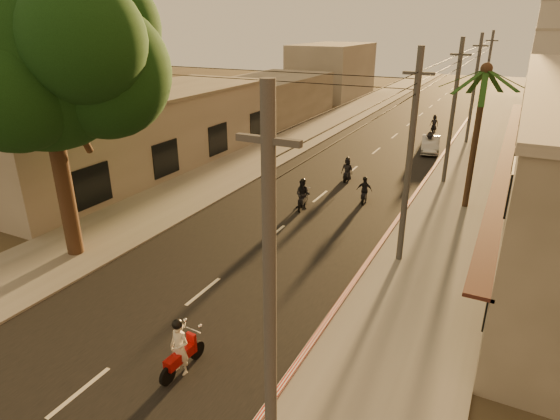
# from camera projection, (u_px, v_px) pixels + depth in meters

# --- Properties ---
(ground) EXTENTS (160.00, 160.00, 0.00)m
(ground) POSITION_uv_depth(u_px,v_px,m) (170.00, 319.00, 16.63)
(ground) COLOR #383023
(ground) RESTS_ON ground
(road) EXTENTS (10.00, 140.00, 0.02)m
(road) POSITION_uv_depth(u_px,v_px,m) (352.00, 170.00, 33.16)
(road) COLOR black
(road) RESTS_ON ground
(sidewalk_right) EXTENTS (5.00, 140.00, 0.12)m
(sidewalk_right) POSITION_uv_depth(u_px,v_px,m) (464.00, 185.00, 29.99)
(sidewalk_right) COLOR slate
(sidewalk_right) RESTS_ON ground
(sidewalk_left) EXTENTS (5.00, 140.00, 0.12)m
(sidewalk_left) POSITION_uv_depth(u_px,v_px,m) (260.00, 157.00, 36.29)
(sidewalk_left) COLOR slate
(sidewalk_left) RESTS_ON ground
(curb_stripe) EXTENTS (0.20, 60.00, 0.20)m
(curb_stripe) POSITION_uv_depth(u_px,v_px,m) (409.00, 204.00, 26.85)
(curb_stripe) COLOR #B21C13
(curb_stripe) RESTS_ON ground
(left_building) EXTENTS (8.20, 24.20, 5.20)m
(left_building) POSITION_uv_depth(u_px,v_px,m) (138.00, 131.00, 33.10)
(left_building) COLOR #9F9990
(left_building) RESTS_ON ground
(broadleaf_tree) EXTENTS (9.60, 8.70, 12.10)m
(broadleaf_tree) POSITION_uv_depth(u_px,v_px,m) (51.00, 59.00, 18.00)
(broadleaf_tree) COLOR black
(broadleaf_tree) RESTS_ON ground
(palm_tree) EXTENTS (5.00, 5.00, 8.20)m
(palm_tree) POSITION_uv_depth(u_px,v_px,m) (485.00, 78.00, 23.82)
(palm_tree) COLOR black
(palm_tree) RESTS_ON ground
(utility_poles) EXTENTS (1.20, 48.26, 9.00)m
(utility_poles) POSITION_uv_depth(u_px,v_px,m) (457.00, 80.00, 28.11)
(utility_poles) COLOR #38383A
(utility_poles) RESTS_ON ground
(filler_left_near) EXTENTS (8.00, 14.00, 4.40)m
(filler_left_near) POSITION_uv_depth(u_px,v_px,m) (271.00, 98.00, 49.79)
(filler_left_near) COLOR #9F9990
(filler_left_near) RESTS_ON ground
(filler_left_far) EXTENTS (8.00, 14.00, 7.00)m
(filler_left_far) POSITION_uv_depth(u_px,v_px,m) (332.00, 71.00, 64.17)
(filler_left_far) COLOR #9F9990
(filler_left_far) RESTS_ON ground
(scooter_red) EXTENTS (0.75, 1.91, 1.88)m
(scooter_red) POSITION_uv_depth(u_px,v_px,m) (180.00, 349.00, 13.82)
(scooter_red) COLOR black
(scooter_red) RESTS_ON ground
(scooter_mid_a) EXTENTS (1.05, 1.82, 1.80)m
(scooter_mid_a) POSITION_uv_depth(u_px,v_px,m) (303.00, 195.00, 26.10)
(scooter_mid_a) COLOR black
(scooter_mid_a) RESTS_ON ground
(scooter_mid_b) EXTENTS (1.00, 1.59, 1.57)m
(scooter_mid_b) POSITION_uv_depth(u_px,v_px,m) (364.00, 191.00, 27.08)
(scooter_mid_b) COLOR black
(scooter_mid_b) RESTS_ON ground
(scooter_far_a) EXTENTS (0.84, 1.65, 1.61)m
(scooter_far_a) POSITION_uv_depth(u_px,v_px,m) (347.00, 170.00, 30.79)
(scooter_far_a) COLOR black
(scooter_far_a) RESTS_ON ground
(scooter_far_b) EXTENTS (1.20, 1.80, 1.77)m
(scooter_far_b) POSITION_uv_depth(u_px,v_px,m) (429.00, 143.00, 37.18)
(scooter_far_b) COLOR black
(scooter_far_b) RESTS_ON ground
(parked_car) EXTENTS (2.69, 4.35, 1.28)m
(parked_car) POSITION_uv_depth(u_px,v_px,m) (430.00, 144.00, 37.54)
(parked_car) COLOR #A8ABB0
(parked_car) RESTS_ON ground
(scooter_far_c) EXTENTS (0.80, 1.61, 1.58)m
(scooter_far_c) POSITION_uv_depth(u_px,v_px,m) (434.00, 124.00, 44.76)
(scooter_far_c) COLOR black
(scooter_far_c) RESTS_ON ground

